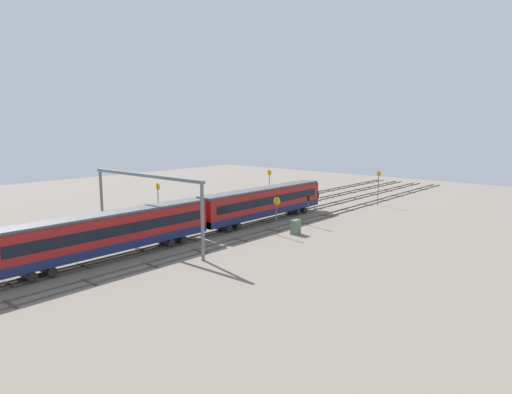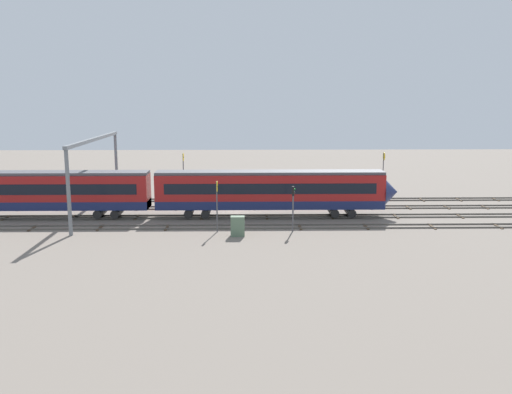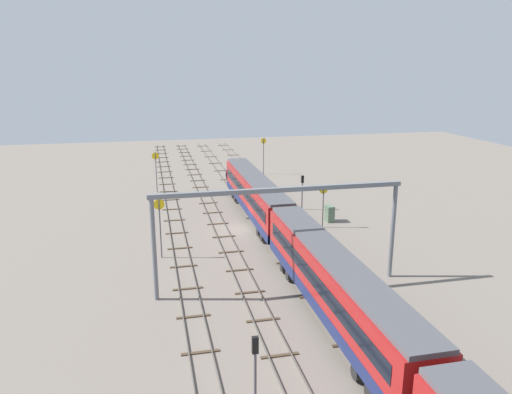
# 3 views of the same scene
# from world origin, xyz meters

# --- Properties ---
(ground_plane) EXTENTS (140.44, 140.44, 0.00)m
(ground_plane) POSITION_xyz_m (0.00, 0.00, 0.00)
(ground_plane) COLOR slate
(track_near_foreground) EXTENTS (124.44, 2.40, 0.16)m
(track_near_foreground) POSITION_xyz_m (0.00, -7.11, 0.07)
(track_near_foreground) COLOR #59544C
(track_near_foreground) RESTS_ON ground
(track_with_train) EXTENTS (124.44, 2.40, 0.16)m
(track_with_train) POSITION_xyz_m (0.00, -2.37, 0.07)
(track_with_train) COLOR #59544C
(track_with_train) RESTS_ON ground
(track_middle) EXTENTS (124.44, 2.40, 0.16)m
(track_middle) POSITION_xyz_m (0.00, 2.37, 0.07)
(track_middle) COLOR #59544C
(track_middle) RESTS_ON ground
(track_second_far) EXTENTS (124.44, 2.40, 0.16)m
(track_second_far) POSITION_xyz_m (-0.00, 7.11, 0.07)
(track_second_far) COLOR #59544C
(track_second_far) RESTS_ON ground
(train) EXTENTS (75.20, 3.24, 4.80)m
(train) POSITION_xyz_m (-20.42, -2.37, 2.66)
(train) COLOR maroon
(train) RESTS_ON ground
(overhead_gantry) EXTENTS (0.40, 20.06, 8.32)m
(overhead_gantry) POSITION_xyz_m (-15.07, -0.15, 6.38)
(overhead_gantry) COLOR slate
(overhead_gantry) RESTS_ON ground
(speed_sign_near_foreground) EXTENTS (0.14, 0.99, 5.68)m
(speed_sign_near_foreground) POSITION_xyz_m (-6.57, 8.92, 3.72)
(speed_sign_near_foreground) COLOR #4C4C51
(speed_sign_near_foreground) RESTS_ON ground
(speed_sign_mid_trackside) EXTENTS (0.14, 1.02, 4.91)m
(speed_sign_mid_trackside) POSITION_xyz_m (-1.50, -8.82, 3.28)
(speed_sign_mid_trackside) COLOR #4C4C51
(speed_sign_mid_trackside) RESTS_ON ground
(speed_sign_distant_end) EXTENTS (0.14, 0.99, 5.75)m
(speed_sign_distant_end) POSITION_xyz_m (18.53, 8.72, 3.77)
(speed_sign_distant_end) COLOR #4C4C51
(speed_sign_distant_end) RESTS_ON ground
(signal_light_trackside_departure) EXTENTS (0.31, 0.32, 4.37)m
(signal_light_trackside_departure) POSITION_xyz_m (5.71, -8.75, 2.87)
(signal_light_trackside_departure) COLOR #4C4C51
(signal_light_trackside_departure) RESTS_ON ground
(relay_cabinet) EXTENTS (1.31, 0.80, 1.86)m
(relay_cabinet) POSITION_xyz_m (0.45, -10.40, 0.93)
(relay_cabinet) COLOR #597259
(relay_cabinet) RESTS_ON ground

